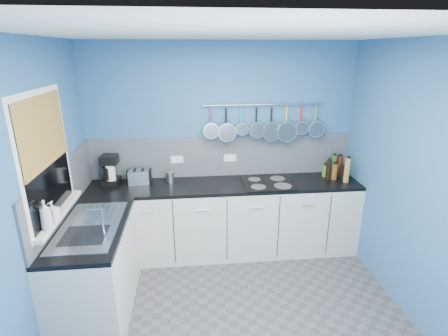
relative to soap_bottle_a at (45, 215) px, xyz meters
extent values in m
cube|color=#47474C|center=(1.53, 0.00, -1.18)|extent=(3.20, 3.00, 0.02)
cube|color=white|center=(1.53, 0.00, 1.34)|extent=(3.20, 3.00, 0.02)
cube|color=#306195|center=(1.53, 1.51, 0.08)|extent=(3.20, 0.02, 2.50)
cube|color=#306195|center=(-0.08, 0.00, 0.08)|extent=(0.02, 3.00, 2.50)
cube|color=#306195|center=(3.14, 0.00, 0.08)|extent=(0.02, 3.00, 2.50)
cube|color=gray|center=(1.53, 1.49, -0.02)|extent=(3.20, 0.02, 0.50)
cube|color=gray|center=(-0.06, 0.60, -0.02)|extent=(0.02, 1.80, 0.50)
cube|color=beige|center=(1.53, 1.20, -0.74)|extent=(3.20, 0.60, 0.86)
cube|color=black|center=(1.53, 1.20, -0.29)|extent=(3.20, 0.60, 0.04)
cube|color=beige|center=(0.23, 0.30, -0.74)|extent=(0.60, 1.20, 0.86)
cube|color=black|center=(0.23, 0.30, -0.29)|extent=(0.60, 1.20, 0.04)
cube|color=white|center=(-0.05, 0.30, 0.38)|extent=(0.01, 1.00, 1.10)
cube|color=black|center=(-0.04, 0.30, 0.38)|extent=(0.01, 0.90, 1.00)
cube|color=olive|center=(-0.03, 0.30, 0.61)|extent=(0.01, 0.90, 0.55)
cube|color=white|center=(-0.02, 0.30, -0.13)|extent=(0.10, 0.98, 0.03)
cube|color=silver|center=(0.23, 0.30, -0.27)|extent=(0.50, 0.95, 0.01)
cube|color=white|center=(0.98, 1.47, -0.04)|extent=(0.15, 0.01, 0.09)
cube|color=white|center=(1.63, 1.47, -0.04)|extent=(0.15, 0.01, 0.09)
cylinder|color=silver|center=(2.03, 1.45, 0.61)|extent=(1.45, 0.02, 0.02)
imported|color=white|center=(0.00, 0.00, 0.00)|extent=(0.12, 0.12, 0.24)
imported|color=white|center=(0.00, 0.13, -0.03)|extent=(0.10, 0.10, 0.17)
cylinder|color=white|center=(0.22, 1.29, -0.15)|extent=(0.12, 0.12, 0.24)
cube|color=silver|center=(0.54, 1.31, -0.19)|extent=(0.27, 0.18, 0.16)
cylinder|color=silver|center=(0.90, 1.30, -0.20)|extent=(0.11, 0.11, 0.13)
cube|color=black|center=(2.05, 1.15, -0.26)|extent=(0.59, 0.52, 0.01)
cylinder|color=#4C190C|center=(2.98, 1.33, -0.14)|extent=(0.07, 0.07, 0.25)
cylinder|color=#265919|center=(2.90, 1.31, -0.13)|extent=(0.06, 0.06, 0.27)
cylinder|color=#3F721E|center=(2.80, 1.32, -0.20)|extent=(0.07, 0.07, 0.14)
cylinder|color=black|center=(2.99, 1.24, -0.20)|extent=(0.06, 0.06, 0.14)
cylinder|color=brown|center=(2.87, 1.21, -0.17)|extent=(0.07, 0.07, 0.20)
cylinder|color=black|center=(2.80, 1.21, -0.15)|extent=(0.06, 0.06, 0.24)
cylinder|color=olive|center=(2.98, 1.10, -0.12)|extent=(0.07, 0.07, 0.30)
camera|label=1|loc=(1.14, -2.55, 1.22)|focal=27.58mm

